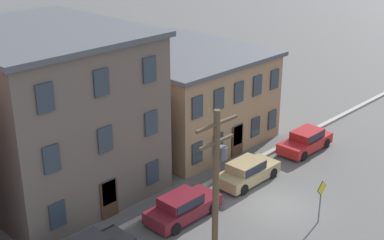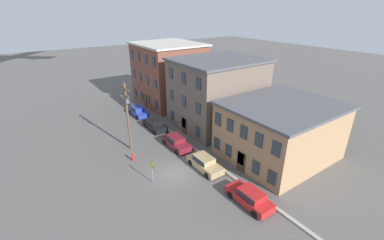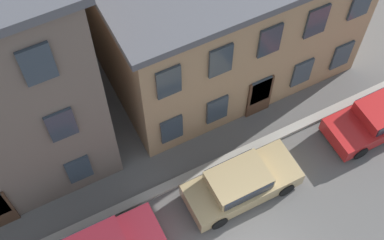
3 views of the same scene
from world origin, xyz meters
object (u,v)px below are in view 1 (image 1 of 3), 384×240
object	(u,v)px
car_red	(306,140)
caution_sign	(321,195)
car_maroon	(182,206)
car_tan	(247,171)
utility_pole	(216,190)

from	to	relation	value
car_red	caution_sign	bearing A→B (deg)	-142.82
car_maroon	car_red	bearing A→B (deg)	0.35
car_tan	caution_sign	world-z (taller)	caution_sign
car_maroon	car_tan	bearing A→B (deg)	0.72
car_maroon	utility_pole	xyz separation A→B (m)	(-2.70, -4.76, 3.91)
car_red	caution_sign	distance (m)	9.42
car_tan	caution_sign	size ratio (longest dim) A/B	1.75
car_tan	caution_sign	distance (m)	5.81
car_maroon	utility_pole	world-z (taller)	utility_pole
car_tan	utility_pole	distance (m)	10.45
car_tan	car_red	size ratio (longest dim) A/B	1.00
utility_pole	car_maroon	bearing A→B (deg)	60.47
car_maroon	caution_sign	size ratio (longest dim) A/B	1.75
car_red	caution_sign	size ratio (longest dim) A/B	1.75
car_red	caution_sign	xyz separation A→B (m)	(-7.47, -5.66, 0.92)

